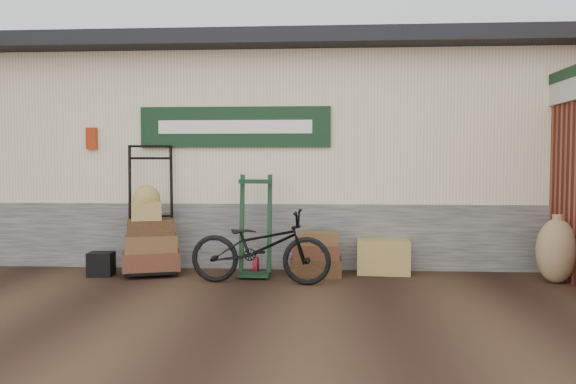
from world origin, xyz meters
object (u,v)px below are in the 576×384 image
object	(u,v)px
porter_trolley	(151,208)
bicycle	(260,243)
suitcase_stack	(316,253)
black_trunk	(101,264)
wicker_hamper	(383,256)
green_barrow	(255,226)

from	to	relation	value
porter_trolley	bicycle	world-z (taller)	porter_trolley
suitcase_stack	black_trunk	world-z (taller)	suitcase_stack
porter_trolley	black_trunk	size ratio (longest dim) A/B	5.65
porter_trolley	black_trunk	world-z (taller)	porter_trolley
wicker_hamper	bicycle	distance (m)	1.74
suitcase_stack	bicycle	bearing A→B (deg)	-141.21
porter_trolley	suitcase_stack	bearing A→B (deg)	-18.09
suitcase_stack	bicycle	size ratio (longest dim) A/B	0.38
green_barrow	wicker_hamper	world-z (taller)	green_barrow
porter_trolley	wicker_hamper	size ratio (longest dim) A/B	2.55
suitcase_stack	bicycle	xyz separation A→B (m)	(-0.67, -0.54, 0.21)
black_trunk	green_barrow	bearing A→B (deg)	3.58
wicker_hamper	bicycle	xyz separation A→B (m)	(-1.55, -0.74, 0.28)
wicker_hamper	bicycle	size ratio (longest dim) A/B	0.40
green_barrow	wicker_hamper	size ratio (longest dim) A/B	1.92
black_trunk	bicycle	bearing A→B (deg)	-8.76
green_barrow	bicycle	world-z (taller)	green_barrow
porter_trolley	green_barrow	size ratio (longest dim) A/B	1.33
green_barrow	black_trunk	bearing A→B (deg)	-175.37
wicker_hamper	green_barrow	bearing A→B (deg)	-170.17
bicycle	porter_trolley	bearing A→B (deg)	74.03
black_trunk	bicycle	distance (m)	2.16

